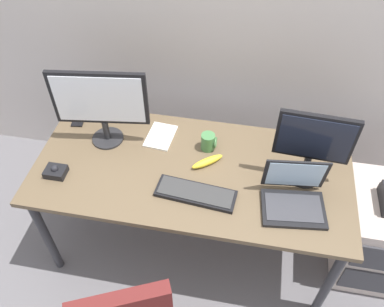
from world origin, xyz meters
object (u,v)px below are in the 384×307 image
at_px(file_cabinet, 376,232).
at_px(banana, 207,162).
at_px(paper_notepad, 161,136).
at_px(monitor_main, 100,103).
at_px(coffee_mug, 208,142).
at_px(cell_phone, 79,118).
at_px(monitor_side, 313,144).
at_px(trackball_mouse, 56,171).
at_px(keyboard, 196,193).
at_px(laptop, 294,196).

distance_m(file_cabinet, banana, 1.12).
xyz_separation_m(paper_notepad, banana, (0.30, -0.16, 0.01)).
relative_size(file_cabinet, paper_notepad, 2.89).
relative_size(monitor_main, coffee_mug, 5.04).
xyz_separation_m(paper_notepad, cell_phone, (-0.53, 0.06, -0.00)).
bearing_deg(file_cabinet, monitor_side, -178.79).
bearing_deg(cell_phone, monitor_side, -16.82).
bearing_deg(trackball_mouse, file_cabinet, 7.54).
bearing_deg(trackball_mouse, monitor_main, 58.73).
relative_size(file_cabinet, keyboard, 1.43).
distance_m(trackball_mouse, coffee_mug, 0.84).
distance_m(file_cabinet, monitor_main, 1.77).
xyz_separation_m(monitor_side, laptop, (-0.06, -0.19, -0.19)).
distance_m(trackball_mouse, cell_phone, 0.44).
bearing_deg(cell_phone, paper_notepad, -14.49).
bearing_deg(keyboard, coffee_mug, 88.11).
height_order(coffee_mug, banana, coffee_mug).
height_order(file_cabinet, laptop, laptop).
bearing_deg(laptop, keyboard, -175.27).
xyz_separation_m(keyboard, banana, (0.02, 0.22, 0.01)).
xyz_separation_m(laptop, trackball_mouse, (-1.24, -0.04, -0.03)).
bearing_deg(trackball_mouse, cell_phone, 95.72).
distance_m(laptop, coffee_mug, 0.56).
bearing_deg(monitor_main, paper_notepad, 13.96).
xyz_separation_m(keyboard, trackball_mouse, (-0.76, 0.00, 0.01)).
xyz_separation_m(monitor_side, coffee_mug, (-0.53, 0.11, -0.20)).
relative_size(file_cabinet, monitor_side, 1.41).
height_order(cell_phone, banana, banana).
xyz_separation_m(coffee_mug, paper_notepad, (-0.29, 0.04, -0.04)).
bearing_deg(monitor_side, paper_notepad, 169.65).
xyz_separation_m(laptop, paper_notepad, (-0.76, 0.34, -0.05)).
bearing_deg(coffee_mug, keyboard, -91.89).
bearing_deg(paper_notepad, keyboard, -53.88).
height_order(monitor_side, cell_phone, monitor_side).
bearing_deg(keyboard, trackball_mouse, 179.99).
bearing_deg(trackball_mouse, monitor_side, 10.01).
bearing_deg(coffee_mug, monitor_side, -11.78).
height_order(paper_notepad, cell_phone, paper_notepad).
bearing_deg(coffee_mug, paper_notepad, 172.32).
distance_m(keyboard, laptop, 0.49).
xyz_separation_m(laptop, cell_phone, (-1.29, 0.40, -0.05)).
relative_size(laptop, coffee_mug, 3.33).
xyz_separation_m(monitor_main, monitor_side, (1.11, -0.08, -0.03)).
distance_m(laptop, cell_phone, 1.35).
distance_m(monitor_main, coffee_mug, 0.63).
xyz_separation_m(laptop, banana, (-0.46, 0.18, -0.03)).
height_order(keyboard, laptop, laptop).
bearing_deg(laptop, trackball_mouse, -178.15).
height_order(file_cabinet, paper_notepad, paper_notepad).
bearing_deg(banana, keyboard, -96.45).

